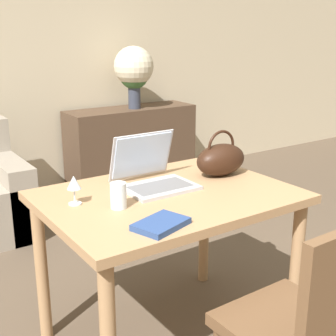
{
  "coord_description": "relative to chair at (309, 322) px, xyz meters",
  "views": [
    {
      "loc": [
        -1.03,
        -1.02,
        1.49
      ],
      "look_at": [
        0.11,
        0.65,
        0.89
      ],
      "focal_mm": 50.0,
      "sensor_mm": 36.0,
      "label": 1
    }
  ],
  "objects": [
    {
      "name": "wine_glass",
      "position": [
        -0.47,
        0.89,
        0.35
      ],
      "size": [
        0.06,
        0.06,
        0.13
      ],
      "color": "silver",
      "rests_on": "dining_table"
    },
    {
      "name": "chair",
      "position": [
        0.0,
        0.0,
        0.0
      ],
      "size": [
        0.45,
        0.45,
        0.92
      ],
      "rotation": [
        0.0,
        0.0,
        0.01
      ],
      "color": "brown",
      "rests_on": "ground_plane"
    },
    {
      "name": "flower_vase",
      "position": [
        1.01,
        2.92,
        0.62
      ],
      "size": [
        0.37,
        0.37,
        0.57
      ],
      "color": "#333847",
      "rests_on": "sideboard"
    },
    {
      "name": "handbag",
      "position": [
        0.32,
        0.86,
        0.34
      ],
      "size": [
        0.28,
        0.17,
        0.24
      ],
      "color": "black",
      "rests_on": "dining_table"
    },
    {
      "name": "book",
      "position": [
        -0.3,
        0.48,
        0.27
      ],
      "size": [
        0.24,
        0.2,
        0.02
      ],
      "rotation": [
        0.0,
        0.0,
        0.31
      ],
      "color": "navy",
      "rests_on": "dining_table"
    },
    {
      "name": "dining_table",
      "position": [
        -0.06,
        0.78,
        0.15
      ],
      "size": [
        1.12,
        0.83,
        0.77
      ],
      "color": "#A87F56",
      "rests_on": "ground_plane"
    },
    {
      "name": "drinking_glass",
      "position": [
        -0.34,
        0.75,
        0.31
      ],
      "size": [
        0.07,
        0.07,
        0.11
      ],
      "color": "silver",
      "rests_on": "dining_table"
    },
    {
      "name": "sideboard",
      "position": [
        1.0,
        2.97,
        -0.13
      ],
      "size": [
        1.26,
        0.4,
        0.78
      ],
      "color": "#4C3828",
      "rests_on": "ground_plane"
    },
    {
      "name": "laptop",
      "position": [
        -0.06,
        0.93,
        0.32
      ],
      "size": [
        0.33,
        0.32,
        0.24
      ],
      "color": "#ADADB2",
      "rests_on": "dining_table"
    }
  ]
}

